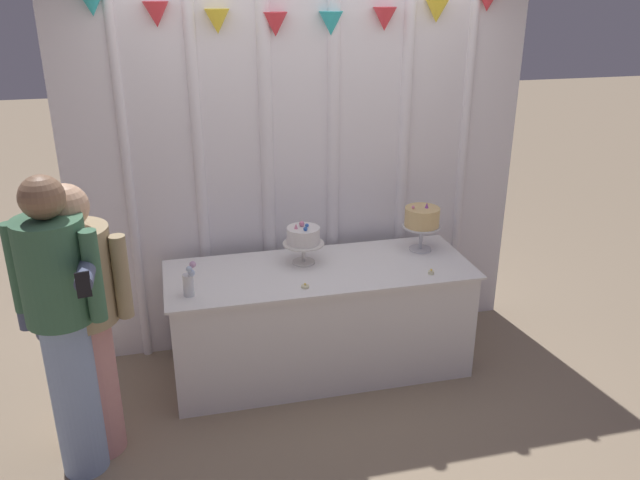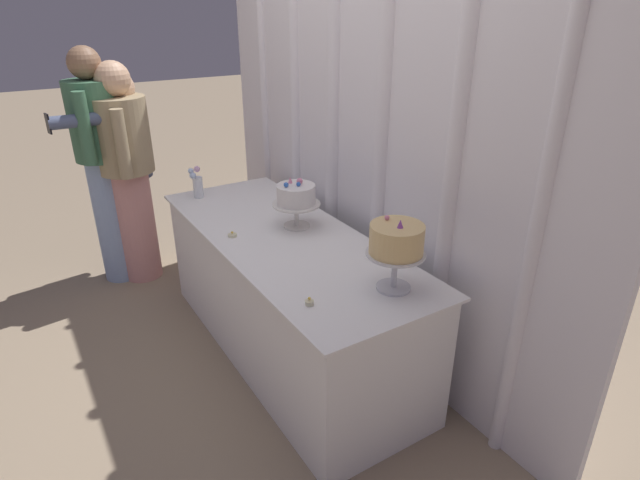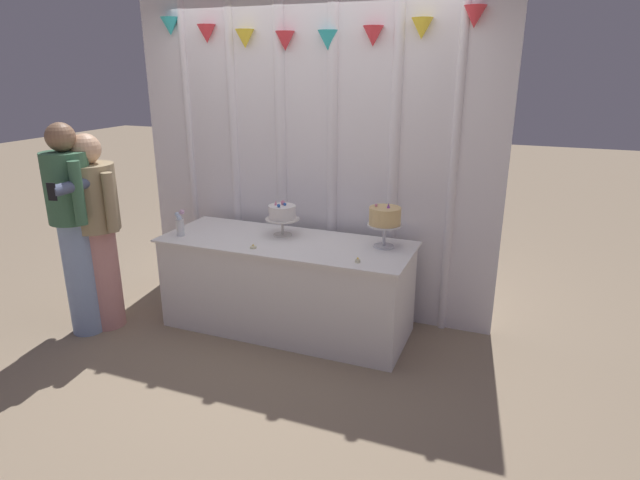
{
  "view_description": "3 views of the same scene",
  "coord_description": "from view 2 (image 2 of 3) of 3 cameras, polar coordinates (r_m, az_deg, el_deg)",
  "views": [
    {
      "loc": [
        -0.9,
        -3.6,
        2.5
      ],
      "look_at": [
        -0.02,
        0.01,
        0.99
      ],
      "focal_mm": 36.31,
      "sensor_mm": 36.0,
      "label": 1
    },
    {
      "loc": [
        2.27,
        -1.09,
        1.92
      ],
      "look_at": [
        0.26,
        0.16,
        0.81
      ],
      "focal_mm": 28.81,
      "sensor_mm": 36.0,
      "label": 2
    },
    {
      "loc": [
        1.7,
        -3.45,
        2.05
      ],
      "look_at": [
        0.29,
        0.1,
        0.79
      ],
      "focal_mm": 29.82,
      "sensor_mm": 36.0,
      "label": 3
    }
  ],
  "objects": [
    {
      "name": "ground_plane",
      "position": [
        3.16,
        -5.1,
        -12.46
      ],
      "size": [
        24.0,
        24.0,
        0.0
      ],
      "primitive_type": "plane",
      "color": "gray"
    },
    {
      "name": "draped_curtain",
      "position": [
        2.87,
        4.65,
        14.22
      ],
      "size": [
        3.13,
        0.16,
        2.65
      ],
      "color": "white",
      "rests_on": "ground_plane"
    },
    {
      "name": "cake_table",
      "position": [
        2.99,
        -3.66,
        -6.13
      ],
      "size": [
        1.99,
        0.75,
        0.75
      ],
      "color": "white",
      "rests_on": "ground_plane"
    },
    {
      "name": "cake_display_nearleft",
      "position": [
        2.86,
        -2.67,
        4.81
      ],
      "size": [
        0.27,
        0.27,
        0.28
      ],
      "color": "silver",
      "rests_on": "cake_table"
    },
    {
      "name": "cake_display_nearright",
      "position": [
        2.23,
        8.48,
        -0.26
      ],
      "size": [
        0.26,
        0.26,
        0.35
      ],
      "color": "silver",
      "rests_on": "cake_table"
    },
    {
      "name": "flower_vase",
      "position": [
        3.43,
        -13.5,
        6.11
      ],
      "size": [
        0.09,
        0.09,
        0.22
      ],
      "color": "silver",
      "rests_on": "cake_table"
    },
    {
      "name": "tealight_far_left",
      "position": [
        2.84,
        -9.71,
        0.55
      ],
      "size": [
        0.05,
        0.05,
        0.03
      ],
      "color": "beige",
      "rests_on": "cake_table"
    },
    {
      "name": "tealight_near_left",
      "position": [
        2.18,
        -1.18,
        -6.93
      ],
      "size": [
        0.04,
        0.04,
        0.04
      ],
      "color": "beige",
      "rests_on": "cake_table"
    },
    {
      "name": "guest_girl_blue_dress",
      "position": [
        3.98,
        -20.46,
        7.72
      ],
      "size": [
        0.46,
        0.66,
        1.5
      ],
      "color": "#9E8966",
      "rests_on": "ground_plane"
    },
    {
      "name": "guest_man_pink_jacket",
      "position": [
        3.88,
        -20.63,
        7.41
      ],
      "size": [
        0.53,
        0.45,
        1.57
      ],
      "color": "#D6938E",
      "rests_on": "ground_plane"
    },
    {
      "name": "guest_man_dark_suit",
      "position": [
        3.91,
        -23.06,
        8.15
      ],
      "size": [
        0.46,
        0.45,
        1.67
      ],
      "color": "#93ADD6",
      "rests_on": "ground_plane"
    }
  ]
}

